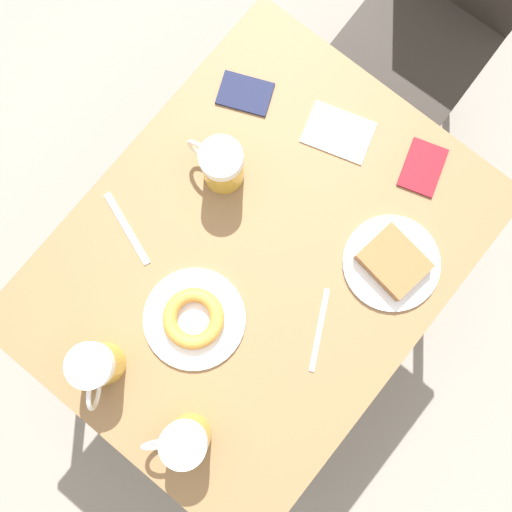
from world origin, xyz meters
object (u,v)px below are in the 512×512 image
(beer_mug_center, at_px, (185,440))
(napkin_folded, at_px, (338,133))
(plate_with_donut, at_px, (194,319))
(beer_mug_right, at_px, (97,366))
(fork, at_px, (319,330))
(beer_mug_left, at_px, (221,165))
(plate_with_cake, at_px, (393,262))
(knife, at_px, (127,228))
(passport_near_edge, at_px, (423,168))
(passport_far_edge, at_px, (245,94))

(beer_mug_center, relative_size, napkin_folded, 0.76)
(plate_with_donut, xyz_separation_m, beer_mug_right, (-0.09, -0.21, 0.05))
(beer_mug_right, height_order, fork, beer_mug_right)
(plate_with_donut, relative_size, beer_mug_left, 1.60)
(plate_with_donut, bearing_deg, fork, 34.13)
(plate_with_cake, height_order, beer_mug_left, beer_mug_left)
(beer_mug_left, height_order, knife, beer_mug_left)
(beer_mug_left, relative_size, beer_mug_center, 1.04)
(plate_with_cake, bearing_deg, fork, -98.75)
(beer_mug_left, distance_m, beer_mug_right, 0.51)
(knife, bearing_deg, napkin_folded, 64.24)
(beer_mug_left, bearing_deg, beer_mug_center, -57.63)
(plate_with_donut, height_order, knife, plate_with_donut)
(fork, bearing_deg, beer_mug_left, 160.28)
(beer_mug_left, height_order, beer_mug_center, same)
(passport_near_edge, bearing_deg, beer_mug_right, -108.89)
(beer_mug_right, xyz_separation_m, knife, (-0.17, 0.27, -0.07))
(fork, distance_m, passport_far_edge, 0.59)
(fork, xyz_separation_m, knife, (-0.49, -0.10, -0.00))
(fork, relative_size, knife, 0.92)
(plate_with_cake, height_order, beer_mug_center, beer_mug_center)
(plate_with_cake, xyz_separation_m, passport_far_edge, (-0.52, 0.11, -0.01))
(beer_mug_center, height_order, passport_near_edge, beer_mug_center)
(beer_mug_left, bearing_deg, beer_mug_right, -81.38)
(plate_with_donut, relative_size, fork, 1.33)
(plate_with_donut, xyz_separation_m, napkin_folded, (-0.02, 0.56, -0.01))
(plate_with_cake, relative_size, plate_with_donut, 0.97)
(beer_mug_center, height_order, passport_far_edge, beer_mug_center)
(napkin_folded, bearing_deg, plate_with_cake, -30.98)
(plate_with_cake, distance_m, fork, 0.23)
(napkin_folded, xyz_separation_m, passport_far_edge, (-0.24, -0.06, 0.00))
(napkin_folded, xyz_separation_m, passport_near_edge, (0.21, 0.06, 0.00))
(knife, bearing_deg, fork, 11.27)
(plate_with_cake, height_order, beer_mug_right, beer_mug_right)
(passport_far_edge, bearing_deg, beer_mug_right, -76.79)
(napkin_folded, bearing_deg, beer_mug_right, -95.39)
(plate_with_donut, height_order, passport_far_edge, plate_with_donut)
(knife, height_order, passport_near_edge, passport_near_edge)
(plate_with_cake, xyz_separation_m, passport_near_edge, (-0.08, 0.23, -0.01))
(knife, bearing_deg, passport_near_edge, 50.98)
(knife, bearing_deg, beer_mug_center, -32.77)
(fork, bearing_deg, passport_near_edge, 95.66)
(plate_with_donut, bearing_deg, plate_with_cake, 54.89)
(plate_with_cake, relative_size, passport_far_edge, 1.50)
(napkin_folded, xyz_separation_m, fork, (0.25, -0.40, -0.00))
(beer_mug_center, distance_m, knife, 0.49)
(passport_near_edge, bearing_deg, napkin_folded, -164.72)
(plate_with_donut, distance_m, beer_mug_center, 0.26)
(beer_mug_right, relative_size, knife, 0.74)
(beer_mug_center, bearing_deg, beer_mug_left, 122.37)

